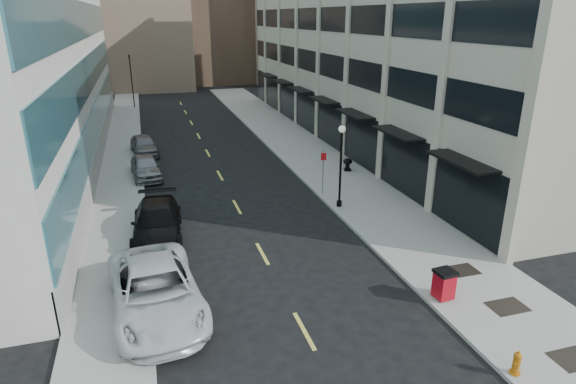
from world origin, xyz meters
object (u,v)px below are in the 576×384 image
lamppost (341,159)px  urn_planter (348,163)px  car_white_van (156,291)px  car_silver_sedan (146,167)px  trash_bin (444,283)px  fire_hydrant (517,363)px  car_grey_sedan (144,145)px  traffic_signal (129,58)px  car_black_pickup (157,222)px  sign_post (323,166)px

lamppost → urn_planter: (3.11, 6.01, -2.25)m
car_white_van → car_silver_sedan: size_ratio=1.48×
trash_bin → urn_planter: size_ratio=1.35×
urn_planter → car_silver_sedan: bearing=167.8°
trash_bin → fire_hydrant: bearing=-99.4°
car_grey_sedan → trash_bin: size_ratio=3.85×
fire_hydrant → lamppost: size_ratio=0.17×
traffic_signal → urn_planter: (14.10, -29.90, -5.04)m
car_grey_sedan → lamppost: size_ratio=0.95×
car_grey_sedan → fire_hydrant: 30.72m
car_black_pickup → sign_post: size_ratio=2.09×
car_white_van → car_black_pickup: bearing=82.1°
car_white_van → sign_post: bearing=38.6°
traffic_signal → car_silver_sedan: 27.46m
car_black_pickup → urn_planter: (13.08, 7.00, -0.15)m
car_silver_sedan → trash_bin: 21.48m
lamppost → fire_hydrant: bearing=-90.6°
fire_hydrant → car_white_van: bearing=128.0°
traffic_signal → lamppost: 37.66m
car_grey_sedan → car_white_van: bearing=-96.3°
trash_bin → lamppost: bearing=85.4°
car_black_pickup → fire_hydrant: (9.81, -13.10, -0.29)m
car_silver_sedan → urn_planter: car_silver_sedan is taller
car_white_van → trash_bin: 10.70m
car_silver_sedan → sign_post: bearing=-38.6°
car_silver_sedan → fire_hydrant: size_ratio=5.62×
car_black_pickup → car_silver_sedan: bearing=95.8°
car_silver_sedan → car_grey_sedan: bearing=85.3°
traffic_signal → fire_hydrant: size_ratio=8.74×
car_grey_sedan → car_silver_sedan: bearing=-96.3°
car_silver_sedan → car_grey_sedan: car_grey_sedan is taller
traffic_signal → car_black_pickup: (1.02, -36.90, -4.89)m
traffic_signal → car_silver_sedan: size_ratio=1.56×
car_white_van → urn_planter: (13.40, 13.52, -0.24)m
car_black_pickup → sign_post: 10.32m
traffic_signal → urn_planter: size_ratio=8.07×
car_silver_sedan → car_grey_sedan: size_ratio=1.00×
car_white_van → sign_post: sign_post is taller
car_silver_sedan → traffic_signal: bearing=86.7°
fire_hydrant → lamppost: (0.15, 14.09, 2.39)m
traffic_signal → sign_post: (10.80, -33.77, -3.84)m
lamppost → car_silver_sedan: bearing=139.1°
car_white_van → car_black_pickup: (0.32, 6.51, -0.09)m
car_black_pickup → urn_planter: size_ratio=6.60×
car_black_pickup → car_silver_sedan: size_ratio=1.27×
traffic_signal → car_grey_sedan: (0.70, -21.00, -4.95)m
car_white_van → lamppost: lamppost is taller
fire_hydrant → lamppost: 14.29m
car_silver_sedan → car_black_pickup: bearing=-92.9°
car_grey_sedan → trash_bin: bearing=-73.5°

